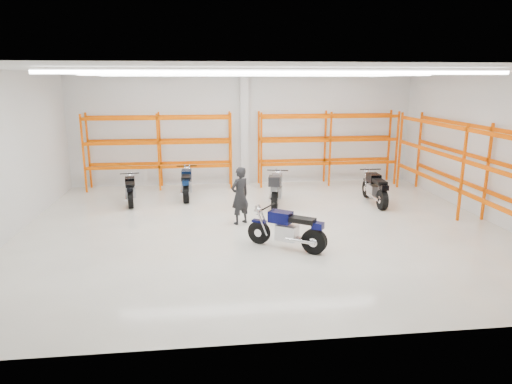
{
  "coord_description": "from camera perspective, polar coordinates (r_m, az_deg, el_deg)",
  "views": [
    {
      "loc": [
        -1.69,
        -12.68,
        4.26
      ],
      "look_at": [
        -0.15,
        0.5,
        0.97
      ],
      "focal_mm": 32.0,
      "sensor_mm": 36.0,
      "label": 1
    }
  ],
  "objects": [
    {
      "name": "ground",
      "position": [
        13.48,
        0.87,
        -4.48
      ],
      "size": [
        14.0,
        14.0,
        0.0
      ],
      "primitive_type": "plane",
      "color": "beige",
      "rests_on": "ground"
    },
    {
      "name": "structural_column",
      "position": [
        18.68,
        -1.47,
        7.76
      ],
      "size": [
        0.32,
        0.32,
        4.5
      ],
      "primitive_type": "cube",
      "color": "white",
      "rests_on": "ground"
    },
    {
      "name": "motorcycle_back_a",
      "position": [
        16.53,
        -15.44,
        0.14
      ],
      "size": [
        0.66,
        2.0,
        0.99
      ],
      "color": "black",
      "rests_on": "ground"
    },
    {
      "name": "pallet_racking_back_left",
      "position": [
        18.4,
        -12.02,
        5.91
      ],
      "size": [
        5.67,
        0.87,
        3.0
      ],
      "color": "#FA6200",
      "rests_on": "ground"
    },
    {
      "name": "motorcycle_back_b",
      "position": [
        16.85,
        -8.68,
        0.95
      ],
      "size": [
        0.74,
        2.24,
        1.1
      ],
      "color": "black",
      "rests_on": "ground"
    },
    {
      "name": "standing_man",
      "position": [
        13.62,
        -2.02,
        -0.46
      ],
      "size": [
        0.76,
        0.7,
        1.74
      ],
      "primitive_type": "imported",
      "rotation": [
        0.0,
        0.0,
        3.73
      ],
      "color": "black",
      "rests_on": "ground"
    },
    {
      "name": "motorcycle_back_d",
      "position": [
        16.4,
        14.7,
        0.33
      ],
      "size": [
        0.76,
        2.31,
        1.13
      ],
      "color": "black",
      "rests_on": "ground"
    },
    {
      "name": "motorcycle_main",
      "position": [
        11.7,
        4.22,
        -4.82
      ],
      "size": [
        1.88,
        1.37,
        1.07
      ],
      "color": "black",
      "rests_on": "ground"
    },
    {
      "name": "pallet_racking_back_right",
      "position": [
        19.02,
        8.95,
        6.3
      ],
      "size": [
        5.67,
        0.87,
        3.0
      ],
      "color": "#FA6200",
      "rests_on": "ground"
    },
    {
      "name": "pallet_racking_side",
      "position": [
        15.28,
        25.8,
        3.34
      ],
      "size": [
        0.87,
        9.07,
        3.0
      ],
      "color": "#FA6200",
      "rests_on": "ground"
    },
    {
      "name": "motorcycle_back_c",
      "position": [
        15.68,
        2.51,
        0.36
      ],
      "size": [
        0.95,
        2.35,
        1.21
      ],
      "color": "black",
      "rests_on": "ground"
    },
    {
      "name": "room_shell",
      "position": [
        12.85,
        0.9,
        9.58
      ],
      "size": [
        14.02,
        12.02,
        4.51
      ],
      "color": "white",
      "rests_on": "ground"
    }
  ]
}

